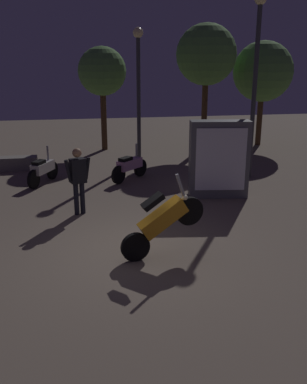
{
  "coord_description": "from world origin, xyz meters",
  "views": [
    {
      "loc": [
        -1.0,
        -7.7,
        3.68
      ],
      "look_at": [
        0.48,
        0.74,
        1.0
      ],
      "focal_mm": 40.11,
      "sensor_mm": 36.0,
      "label": 1
    }
  ],
  "objects_px": {
    "motorcycle_pink_parked_left": "(130,166)",
    "streetlamp_far": "(138,78)",
    "person_bystander_far": "(78,176)",
    "kiosk_billboard": "(219,159)",
    "streetlamp_near": "(256,66)",
    "motorcycle_white_parked_right": "(43,170)",
    "motorcycle_orange_foreground": "(162,220)"
  },
  "relations": [
    {
      "from": "motorcycle_pink_parked_left",
      "to": "kiosk_billboard",
      "type": "xyz_separation_m",
      "value": [
        2.2,
        -2.1,
        0.61
      ]
    },
    {
      "from": "person_bystander_far",
      "to": "streetlamp_near",
      "type": "bearing_deg",
      "value": 93.91
    },
    {
      "from": "person_bystander_far",
      "to": "kiosk_billboard",
      "type": "height_order",
      "value": "kiosk_billboard"
    },
    {
      "from": "person_bystander_far",
      "to": "streetlamp_far",
      "type": "xyz_separation_m",
      "value": [
        2.26,
        5.41,
        2.03
      ]
    },
    {
      "from": "motorcycle_white_parked_right",
      "to": "streetlamp_near",
      "type": "xyz_separation_m",
      "value": [
        6.48,
        -0.39,
        3.01
      ]
    },
    {
      "from": "person_bystander_far",
      "to": "kiosk_billboard",
      "type": "distance_m",
      "value": 3.87
    },
    {
      "from": "motorcycle_white_parked_right",
      "to": "motorcycle_pink_parked_left",
      "type": "bearing_deg",
      "value": -64.51
    },
    {
      "from": "motorcycle_orange_foreground",
      "to": "streetlamp_near",
      "type": "distance_m",
      "value": 7.04
    },
    {
      "from": "motorcycle_pink_parked_left",
      "to": "person_bystander_far",
      "type": "relative_size",
      "value": 0.76
    },
    {
      "from": "motorcycle_white_parked_right",
      "to": "kiosk_billboard",
      "type": "height_order",
      "value": "kiosk_billboard"
    },
    {
      "from": "motorcycle_white_parked_right",
      "to": "person_bystander_far",
      "type": "bearing_deg",
      "value": -133.74
    },
    {
      "from": "person_bystander_far",
      "to": "kiosk_billboard",
      "type": "bearing_deg",
      "value": 80.51
    },
    {
      "from": "motorcycle_pink_parked_left",
      "to": "streetlamp_far",
      "type": "relative_size",
      "value": 0.27
    },
    {
      "from": "motorcycle_pink_parked_left",
      "to": "kiosk_billboard",
      "type": "relative_size",
      "value": 0.6
    },
    {
      "from": "motorcycle_white_parked_right",
      "to": "streetlamp_far",
      "type": "xyz_separation_m",
      "value": [
        3.32,
        2.5,
        2.57
      ]
    },
    {
      "from": "motorcycle_pink_parked_left",
      "to": "streetlamp_far",
      "type": "bearing_deg",
      "value": 30.88
    },
    {
      "from": "motorcycle_white_parked_right",
      "to": "person_bystander_far",
      "type": "distance_m",
      "value": 3.15
    },
    {
      "from": "motorcycle_orange_foreground",
      "to": "streetlamp_near",
      "type": "bearing_deg",
      "value": 42.91
    },
    {
      "from": "motorcycle_orange_foreground",
      "to": "motorcycle_white_parked_right",
      "type": "height_order",
      "value": "motorcycle_orange_foreground"
    },
    {
      "from": "kiosk_billboard",
      "to": "streetlamp_far",
      "type": "bearing_deg",
      "value": -63.74
    },
    {
      "from": "person_bystander_far",
      "to": "streetlamp_near",
      "type": "xyz_separation_m",
      "value": [
        5.42,
        2.53,
        2.47
      ]
    },
    {
      "from": "kiosk_billboard",
      "to": "streetlamp_near",
      "type": "bearing_deg",
      "value": -124.95
    },
    {
      "from": "motorcycle_pink_parked_left",
      "to": "streetlamp_near",
      "type": "xyz_separation_m",
      "value": [
        3.82,
        -0.35,
        3.01
      ]
    },
    {
      "from": "kiosk_billboard",
      "to": "person_bystander_far",
      "type": "bearing_deg",
      "value": 19.56
    },
    {
      "from": "motorcycle_pink_parked_left",
      "to": "person_bystander_far",
      "type": "distance_m",
      "value": 3.34
    },
    {
      "from": "motorcycle_pink_parked_left",
      "to": "person_bystander_far",
      "type": "bearing_deg",
      "value": -163.27
    },
    {
      "from": "streetlamp_near",
      "to": "streetlamp_far",
      "type": "relative_size",
      "value": 1.17
    },
    {
      "from": "streetlamp_far",
      "to": "kiosk_billboard",
      "type": "relative_size",
      "value": 2.24
    },
    {
      "from": "streetlamp_far",
      "to": "motorcycle_orange_foreground",
      "type": "bearing_deg",
      "value": -95.05
    },
    {
      "from": "streetlamp_near",
      "to": "kiosk_billboard",
      "type": "xyz_separation_m",
      "value": [
        -1.62,
        -1.75,
        -2.4
      ]
    },
    {
      "from": "motorcycle_orange_foreground",
      "to": "streetlamp_near",
      "type": "relative_size",
      "value": 0.3
    },
    {
      "from": "motorcycle_orange_foreground",
      "to": "person_bystander_far",
      "type": "relative_size",
      "value": 1.0
    }
  ]
}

